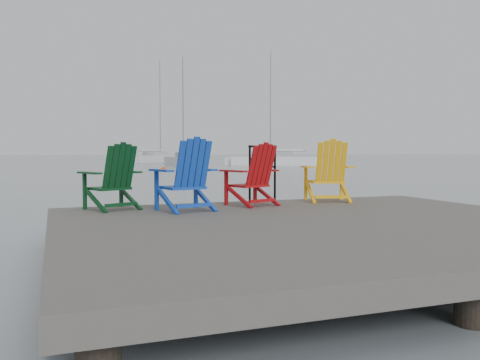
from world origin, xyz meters
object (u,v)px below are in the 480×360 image
object	(u,v)px
buoy_a	(251,174)
sailboat_near	(185,162)
sailboat_far	(275,161)
chair_yellow	(328,171)
buoy_c	(192,171)
chair_green	(113,177)
handrail	(262,167)
chair_red	(253,175)
sailboat_mid	(158,159)
buoy_d	(164,170)
chair_blue	(187,175)

from	to	relation	value
buoy_a	sailboat_near	bearing A→B (deg)	87.22
sailboat_far	chair_yellow	bearing A→B (deg)	-167.62
chair_yellow	sailboat_near	xyz separation A→B (m)	(7.46, 39.37, -0.63)
chair_yellow	sailboat_near	distance (m)	40.07
buoy_c	chair_green	bearing A→B (deg)	-107.09
handrail	sailboat_far	size ratio (longest dim) A/B	0.08
chair_green	sailboat_near	bearing A→B (deg)	52.12
chair_red	buoy_a	size ratio (longest dim) A/B	2.86
handrail	sailboat_mid	bearing A→B (deg)	80.64
sailboat_mid	chair_red	bearing A→B (deg)	-47.63
sailboat_near	sailboat_far	size ratio (longest dim) A/B	0.94
chair_yellow	buoy_c	bearing A→B (deg)	96.22
chair_green	buoy_d	bearing A→B (deg)	54.49
sailboat_far	buoy_c	size ratio (longest dim) A/B	30.98
chair_green	chair_red	xyz separation A→B (m)	(2.00, -0.16, 0.00)
chair_red	buoy_d	world-z (taller)	chair_red
chair_red	buoy_a	world-z (taller)	chair_red
chair_green	chair_yellow	bearing A→B (deg)	-22.76
sailboat_near	sailboat_mid	world-z (taller)	sailboat_mid
handrail	buoy_a	world-z (taller)	handrail
handrail	chair_blue	bearing A→B (deg)	-147.66
chair_red	sailboat_far	xyz separation A→B (m)	(17.10, 37.37, -0.60)
chair_yellow	chair_red	bearing A→B (deg)	-157.34
sailboat_near	sailboat_mid	size ratio (longest dim) A/B	0.80
sailboat_far	chair_green	bearing A→B (deg)	-171.84
sailboat_far	buoy_c	xyz separation A→B (m)	(-10.99, -10.82, -0.36)
chair_yellow	buoy_c	world-z (taller)	chair_yellow
chair_yellow	sailboat_mid	xyz separation A→B (m)	(8.41, 57.19, -0.63)
chair_yellow	buoy_d	distance (m)	28.81
handrail	chair_yellow	bearing A→B (deg)	-26.63
chair_blue	sailboat_mid	world-z (taller)	sailboat_mid
handrail	chair_green	size ratio (longest dim) A/B	1.01
chair_green	chair_red	distance (m)	2.00
buoy_c	buoy_d	world-z (taller)	buoy_d
chair_red	sailboat_near	size ratio (longest dim) A/B	0.09
chair_green	buoy_a	world-z (taller)	chair_green
chair_red	sailboat_far	distance (m)	41.10
buoy_d	sailboat_mid	bearing A→B (deg)	79.77
chair_red	sailboat_mid	bearing A→B (deg)	61.78
chair_green	chair_blue	xyz separation A→B (m)	(0.90, -0.49, 0.03)
chair_green	sailboat_mid	distance (m)	58.38
handrail	chair_green	xyz separation A→B (m)	(-2.40, -0.46, -0.09)
chair_red	buoy_c	distance (m)	27.26
buoy_d	chair_blue	bearing A→B (deg)	-101.06
sailboat_near	buoy_c	xyz separation A→B (m)	(-2.68, -12.96, -0.36)
buoy_a	buoy_c	world-z (taller)	buoy_c
handrail	sailboat_far	xyz separation A→B (m)	(16.70, 36.75, -0.69)
chair_blue	buoy_c	xyz separation A→B (m)	(7.21, 26.88, -0.98)
sailboat_mid	buoy_d	xyz separation A→B (m)	(-5.16, -28.58, -0.35)
sailboat_far	buoy_d	world-z (taller)	sailboat_far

